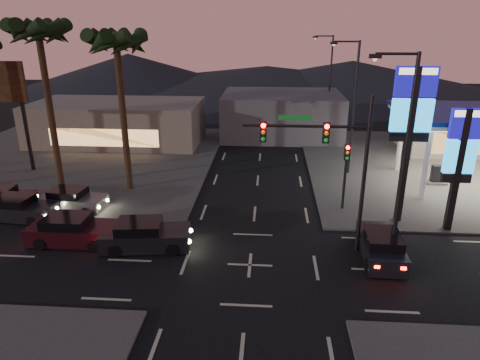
# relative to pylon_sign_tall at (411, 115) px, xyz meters

# --- Properties ---
(ground) EXTENTS (140.00, 140.00, 0.00)m
(ground) POSITION_rel_pylon_sign_tall_xyz_m (-8.50, -5.50, -6.39)
(ground) COLOR black
(ground) RESTS_ON ground
(corner_lot_ne) EXTENTS (24.00, 24.00, 0.12)m
(corner_lot_ne) POSITION_rel_pylon_sign_tall_xyz_m (7.50, 10.50, -6.33)
(corner_lot_ne) COLOR #47443F
(corner_lot_ne) RESTS_ON ground
(corner_lot_nw) EXTENTS (24.00, 24.00, 0.12)m
(corner_lot_nw) POSITION_rel_pylon_sign_tall_xyz_m (-24.50, 10.50, -6.33)
(corner_lot_nw) COLOR #47443F
(corner_lot_nw) RESTS_ON ground
(convenience_store) EXTENTS (10.00, 6.00, 4.00)m
(convenience_store) POSITION_rel_pylon_sign_tall_xyz_m (9.50, 15.50, -4.39)
(convenience_store) COLOR #726B5B
(convenience_store) RESTS_ON ground
(pylon_sign_tall) EXTENTS (2.20, 0.35, 9.00)m
(pylon_sign_tall) POSITION_rel_pylon_sign_tall_xyz_m (0.00, 0.00, 0.00)
(pylon_sign_tall) COLOR black
(pylon_sign_tall) RESTS_ON ground
(pylon_sign_short) EXTENTS (1.60, 0.35, 7.00)m
(pylon_sign_short) POSITION_rel_pylon_sign_tall_xyz_m (2.50, -1.00, -1.74)
(pylon_sign_short) COLOR black
(pylon_sign_short) RESTS_ON ground
(traffic_signal_mast) EXTENTS (6.10, 0.39, 8.00)m
(traffic_signal_mast) POSITION_rel_pylon_sign_tall_xyz_m (-4.74, -3.51, -1.17)
(traffic_signal_mast) COLOR black
(traffic_signal_mast) RESTS_ON ground
(pedestal_signal) EXTENTS (0.32, 0.39, 4.30)m
(pedestal_signal) POSITION_rel_pylon_sign_tall_xyz_m (-3.00, 1.48, -3.47)
(pedestal_signal) COLOR black
(pedestal_signal) RESTS_ON ground
(streetlight_near) EXTENTS (2.14, 0.25, 10.00)m
(streetlight_near) POSITION_rel_pylon_sign_tall_xyz_m (-1.71, -4.50, -0.68)
(streetlight_near) COLOR black
(streetlight_near) RESTS_ON ground
(streetlight_mid) EXTENTS (2.14, 0.25, 10.00)m
(streetlight_mid) POSITION_rel_pylon_sign_tall_xyz_m (-1.71, 8.50, -0.68)
(streetlight_mid) COLOR black
(streetlight_mid) RESTS_ON ground
(streetlight_far) EXTENTS (2.14, 0.25, 10.00)m
(streetlight_far) POSITION_rel_pylon_sign_tall_xyz_m (-1.71, 22.50, -0.68)
(streetlight_far) COLOR black
(streetlight_far) RESTS_ON ground
(palm_a) EXTENTS (4.41, 4.41, 10.86)m
(palm_a) POSITION_rel_pylon_sign_tall_xyz_m (-17.50, 4.00, 3.03)
(palm_a) COLOR black
(palm_a) RESTS_ON ground
(palm_b) EXTENTS (4.41, 4.41, 11.46)m
(palm_b) POSITION_rel_pylon_sign_tall_xyz_m (-22.50, 4.00, 3.58)
(palm_b) COLOR black
(palm_b) RESTS_ON ground
(building_far_west) EXTENTS (16.00, 8.00, 4.00)m
(building_far_west) POSITION_rel_pylon_sign_tall_xyz_m (-22.50, 16.50, -4.39)
(building_far_west) COLOR #726B5B
(building_far_west) RESTS_ON ground
(building_far_mid) EXTENTS (12.00, 9.00, 4.40)m
(building_far_mid) POSITION_rel_pylon_sign_tall_xyz_m (-6.50, 20.50, -4.19)
(building_far_mid) COLOR #4C4C51
(building_far_mid) RESTS_ON ground
(hill_left) EXTENTS (40.00, 40.00, 6.00)m
(hill_left) POSITION_rel_pylon_sign_tall_xyz_m (-33.50, 54.50, -3.39)
(hill_left) COLOR black
(hill_left) RESTS_ON ground
(hill_right) EXTENTS (50.00, 50.00, 5.00)m
(hill_right) POSITION_rel_pylon_sign_tall_xyz_m (6.50, 54.50, -3.89)
(hill_right) COLOR black
(hill_right) RESTS_ON ground
(hill_center) EXTENTS (60.00, 60.00, 4.00)m
(hill_center) POSITION_rel_pylon_sign_tall_xyz_m (-8.50, 54.50, -4.39)
(hill_center) COLOR black
(hill_center) RESTS_ON ground
(car_lane_a_front) EXTENTS (4.83, 2.43, 1.53)m
(car_lane_a_front) POSITION_rel_pylon_sign_tall_xyz_m (-14.07, -4.17, -5.69)
(car_lane_a_front) COLOR black
(car_lane_a_front) RESTS_ON ground
(car_lane_a_mid) EXTENTS (4.73, 2.02, 1.53)m
(car_lane_a_mid) POSITION_rel_pylon_sign_tall_xyz_m (-18.08, -3.87, -5.68)
(car_lane_a_mid) COLOR black
(car_lane_a_mid) RESTS_ON ground
(car_lane_b_front) EXTENTS (4.33, 2.18, 1.37)m
(car_lane_b_front) POSITION_rel_pylon_sign_tall_xyz_m (-20.02, 0.34, -5.76)
(car_lane_b_front) COLOR #59595B
(car_lane_b_front) RESTS_ON ground
(car_lane_b_mid) EXTENTS (4.47, 2.21, 1.41)m
(car_lane_b_mid) POSITION_rel_pylon_sign_tall_xyz_m (-22.65, -1.19, -5.74)
(car_lane_b_mid) COLOR black
(car_lane_b_mid) RESTS_ON ground
(car_lane_b_rear) EXTENTS (4.08, 1.88, 1.30)m
(car_lane_b_rear) POSITION_rel_pylon_sign_tall_xyz_m (-24.70, 0.44, -5.79)
(car_lane_b_rear) COLOR black
(car_lane_b_rear) RESTS_ON ground
(suv_station) EXTENTS (2.00, 4.38, 1.44)m
(suv_station) POSITION_rel_pylon_sign_tall_xyz_m (-2.00, -4.31, -5.73)
(suv_station) COLOR black
(suv_station) RESTS_ON ground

